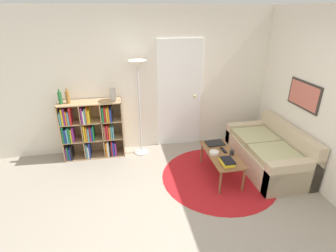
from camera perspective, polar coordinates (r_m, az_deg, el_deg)
ground_plane at (r=3.60m, az=4.21°, el=-20.61°), size 14.00×14.00×0.00m
wall_back at (r=4.91m, az=-1.95°, el=9.55°), size 7.24×0.11×2.60m
wall_right at (r=4.73m, az=27.08°, el=6.49°), size 0.08×5.22×2.60m
rug at (r=4.47m, az=10.96°, el=-10.75°), size 1.85×1.85×0.01m
bookshelf at (r=4.93m, az=-16.43°, el=-0.75°), size 1.08×0.34×1.06m
floor_lamp at (r=4.54m, az=-6.57°, el=10.69°), size 0.31×0.31×1.75m
couch at (r=4.82m, az=21.39°, el=-5.60°), size 0.86×1.56×0.75m
coffee_table at (r=4.32m, az=11.60°, el=-6.44°), size 0.45×0.97×0.41m
laptop at (r=4.57m, az=10.19°, el=-3.70°), size 0.32×0.23×0.02m
bowl at (r=4.26m, az=10.01°, el=-5.74°), size 0.15×0.15×0.05m
book_stack_on_table at (r=4.01m, az=12.74°, el=-7.70°), size 0.18×0.23×0.09m
cup at (r=4.28m, az=13.74°, el=-5.60°), size 0.07×0.07×0.09m
remote at (r=4.39m, az=11.95°, el=-5.13°), size 0.05×0.18×0.02m
bottle_left at (r=4.75m, az=-22.45°, el=5.69°), size 0.07×0.07×0.26m
bottle_middle at (r=4.75m, az=-21.02°, el=5.91°), size 0.07×0.07×0.26m
vase_on_shelf at (r=4.68m, az=-11.92°, el=6.78°), size 0.11×0.11×0.22m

